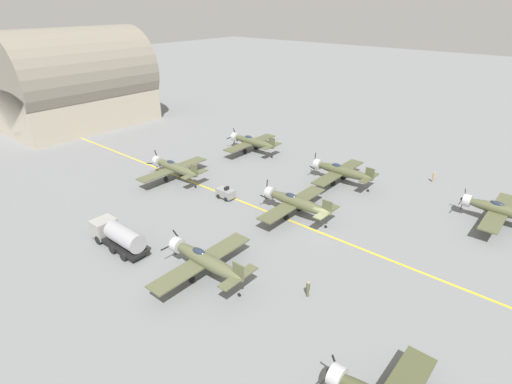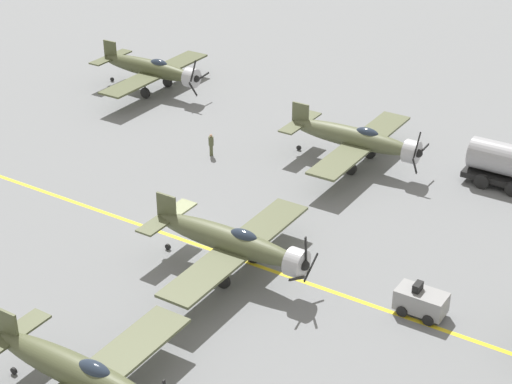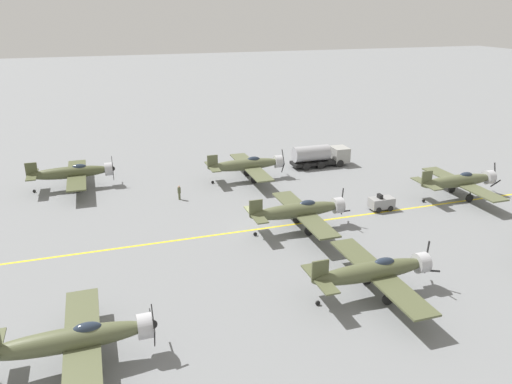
{
  "view_description": "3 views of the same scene",
  "coord_description": "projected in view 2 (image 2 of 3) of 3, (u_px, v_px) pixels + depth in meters",
  "views": [
    {
      "loc": [
        -35.9,
        -20.64,
        24.89
      ],
      "look_at": [
        -2.51,
        7.53,
        3.82
      ],
      "focal_mm": 28.0,
      "sensor_mm": 36.0,
      "label": 1
    },
    {
      "loc": [
        34.4,
        26.82,
        26.43
      ],
      "look_at": [
        -1.15,
        4.24,
        3.98
      ],
      "focal_mm": 60.0,
      "sensor_mm": 36.0,
      "label": 2
    },
    {
      "loc": [
        42.31,
        -13.65,
        20.4
      ],
      "look_at": [
        -1.16,
        0.62,
        3.47
      ],
      "focal_mm": 35.0,
      "sensor_mm": 36.0,
      "label": 3
    }
  ],
  "objects": [
    {
      "name": "airplane_near_left",
      "position": [
        152.0,
        69.0,
        71.13
      ],
      "size": [
        12.0,
        9.98,
        3.66
      ],
      "rotation": [
        0.0,
        0.0,
        0.16
      ],
      "color": "#494E2F",
      "rests_on": "ground"
    },
    {
      "name": "ground_crew_walking",
      "position": [
        211.0,
        144.0,
        60.68
      ],
      "size": [
        0.36,
        0.36,
        1.66
      ],
      "color": "#515638",
      "rests_on": "ground"
    },
    {
      "name": "taxiway_stripe",
      "position": [
        185.0,
        241.0,
        50.75
      ],
      "size": [
        0.3,
        160.0,
        0.01
      ],
      "primitive_type": "cube",
      "color": "yellow",
      "rests_on": "ground"
    },
    {
      "name": "airplane_mid_center",
      "position": [
        232.0,
        242.0,
        46.78
      ],
      "size": [
        12.0,
        9.98,
        3.8
      ],
      "rotation": [
        0.0,
        0.0,
        -0.13
      ],
      "color": "#54593A",
      "rests_on": "ground"
    },
    {
      "name": "airplane_mid_right",
      "position": [
        83.0,
        375.0,
        37.03
      ],
      "size": [
        12.0,
        9.98,
        3.8
      ],
      "rotation": [
        0.0,
        0.0,
        -0.13
      ],
      "color": "#505536",
      "rests_on": "ground"
    },
    {
      "name": "tow_tractor",
      "position": [
        421.0,
        301.0,
        43.96
      ],
      "size": [
        1.57,
        2.6,
        1.79
      ],
      "color": "gray",
      "rests_on": "ground"
    },
    {
      "name": "ground_plane",
      "position": [
        185.0,
        241.0,
        50.75
      ],
      "size": [
        400.0,
        400.0,
        0.0
      ],
      "primitive_type": "plane",
      "color": "slate"
    },
    {
      "name": "airplane_mid_left",
      "position": [
        357.0,
        139.0,
        58.78
      ],
      "size": [
        12.0,
        9.98,
        3.65
      ],
      "rotation": [
        0.0,
        0.0,
        -0.3
      ],
      "color": "#585D3E",
      "rests_on": "ground"
    }
  ]
}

